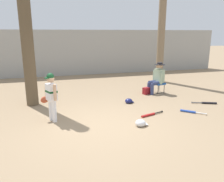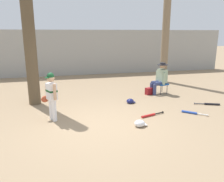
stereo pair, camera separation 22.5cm
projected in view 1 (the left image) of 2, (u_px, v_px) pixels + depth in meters
ground_plane at (101, 126)px, 5.71m from camera, size 60.00×60.00×0.00m
concrete_back_wall at (70, 53)px, 12.36m from camera, size 18.00×0.36×2.46m
tree_near_player at (27, 35)px, 6.85m from camera, size 0.64×0.64×5.16m
tree_behind_spectator at (162, 23)px, 10.32m from camera, size 0.47×0.47×5.94m
young_ballplayer at (51, 94)px, 5.87m from camera, size 0.47×0.55×1.31m
folding_stool at (159, 84)px, 8.78m from camera, size 0.47×0.47×0.41m
seated_spectator at (157, 77)px, 8.67m from camera, size 0.68×0.54×1.20m
handbag_beside_stool at (147, 91)px, 8.68m from camera, size 0.38×0.28×0.26m
bat_black_composite at (207, 103)px, 7.49m from camera, size 0.77×0.37×0.07m
bat_red_barrel at (150, 115)px, 6.41m from camera, size 0.77×0.29×0.07m
bat_blue_youth at (190, 112)px, 6.66m from camera, size 0.58×0.55×0.07m
batting_helmet_white at (141, 123)px, 5.69m from camera, size 0.32×0.25×0.18m
batting_helmet_navy at (129, 101)px, 7.56m from camera, size 0.30×0.23×0.17m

